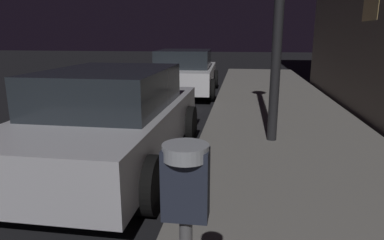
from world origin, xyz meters
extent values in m
cube|color=#232838|center=(4.48, 0.83, 1.30)|extent=(0.19, 0.11, 0.30)
cylinder|color=#999EA5|center=(4.48, 0.83, 1.44)|extent=(0.19, 0.19, 0.06)
cube|color=black|center=(4.42, 0.83, 1.34)|extent=(0.01, 0.08, 0.11)
cube|color=#B7B7BF|center=(2.85, 4.16, 0.57)|extent=(1.85, 4.21, 0.64)
cube|color=#1E2328|center=(2.85, 4.15, 1.15)|extent=(1.61, 2.20, 0.56)
cylinder|color=black|center=(1.95, 5.47, 0.33)|extent=(0.23, 0.66, 0.66)
cylinder|color=black|center=(3.78, 5.45, 0.33)|extent=(0.23, 0.66, 0.66)
cylinder|color=black|center=(3.75, 2.85, 0.33)|extent=(0.23, 0.66, 0.66)
cube|color=silver|center=(2.85, 10.70, 0.57)|extent=(1.99, 4.17, 0.64)
cube|color=#1E2328|center=(2.86, 10.51, 1.15)|extent=(1.69, 2.16, 0.56)
cylinder|color=black|center=(1.88, 11.93, 0.33)|extent=(0.24, 0.67, 0.66)
cylinder|color=black|center=(3.73, 12.00, 0.33)|extent=(0.24, 0.67, 0.66)
cylinder|color=black|center=(1.97, 9.39, 0.33)|extent=(0.24, 0.67, 0.66)
cylinder|color=black|center=(3.82, 9.46, 0.33)|extent=(0.24, 0.67, 0.66)
cylinder|color=black|center=(5.24, 5.32, 2.42)|extent=(0.16, 0.16, 4.54)
camera|label=1|loc=(4.69, -0.45, 1.89)|focal=32.11mm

